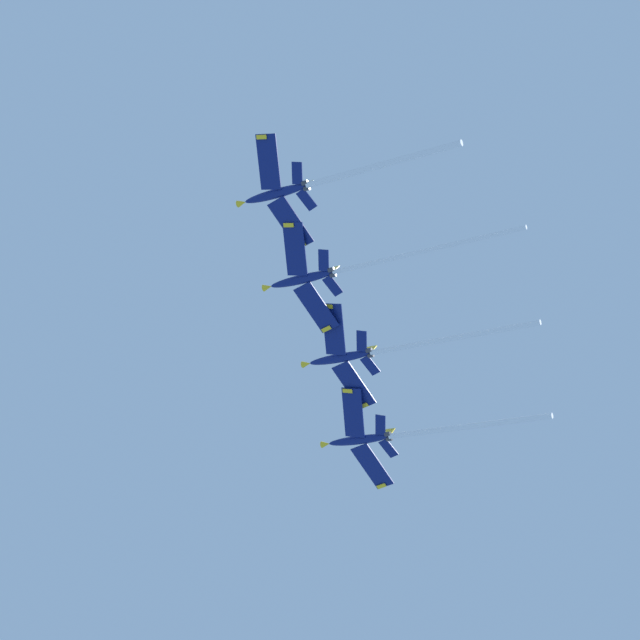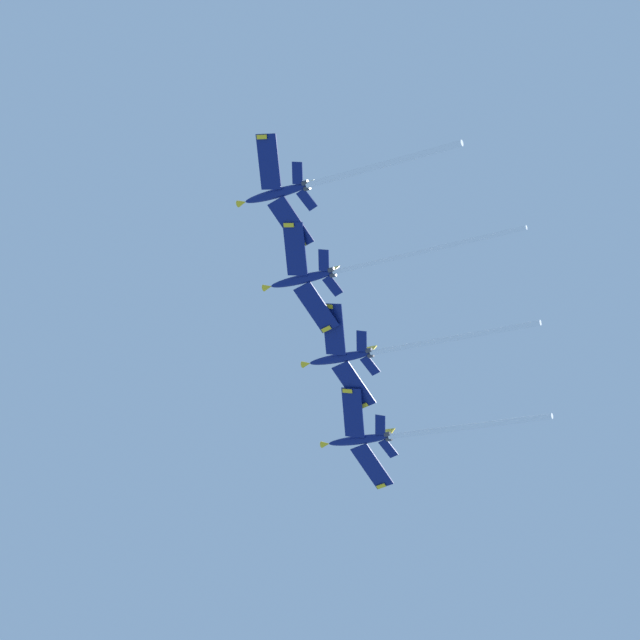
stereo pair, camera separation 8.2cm
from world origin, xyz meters
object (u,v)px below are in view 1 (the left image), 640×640
jet_inner_left (336,271)px  jet_inner_right (398,435)px  jet_far_left (314,183)px  jet_centre (377,351)px

jet_inner_left → jet_inner_right: bearing=-170.2°
jet_far_left → jet_inner_left: bearing=-163.2°
jet_far_left → jet_inner_left: 14.96m
jet_inner_right → jet_far_left: bearing=12.1°
jet_centre → jet_far_left: bearing=10.0°
jet_far_left → jet_inner_left: jet_far_left is taller
jet_far_left → jet_centre: bearing=-170.0°
jet_centre → jet_inner_right: 15.38m
jet_inner_left → jet_centre: size_ratio=1.09×
jet_inner_right → jet_centre: bearing=16.2°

